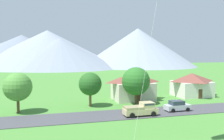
# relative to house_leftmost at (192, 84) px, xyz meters

# --- Properties ---
(road_strip) EXTENTS (160.00, 6.26, 0.08)m
(road_strip) POSITION_rel_house_leftmost_xyz_m (-25.66, -11.32, -2.60)
(road_strip) COLOR #424247
(road_strip) RESTS_ON ground
(mountain_central_ridge) EXTENTS (99.59, 99.59, 25.21)m
(mountain_central_ridge) POSITION_rel_house_leftmost_xyz_m (-30.13, 127.03, 9.96)
(mountain_central_ridge) COLOR gray
(mountain_central_ridge) RESTS_ON ground
(mountain_far_east_ridge) EXTENTS (76.16, 76.16, 18.98)m
(mountain_far_east_ridge) POSITION_rel_house_leftmost_xyz_m (-22.60, 110.96, 6.85)
(mountain_far_east_ridge) COLOR gray
(mountain_far_east_ridge) RESTS_ON ground
(mountain_east_ridge) EXTENTS (82.06, 82.06, 27.10)m
(mountain_east_ridge) POSITION_rel_house_leftmost_xyz_m (32.46, 116.33, 10.91)
(mountain_east_ridge) COLOR gray
(mountain_east_ridge) RESTS_ON ground
(mountain_far_west_ridge) EXTENTS (98.37, 98.37, 22.56)m
(mountain_far_west_ridge) POSITION_rel_house_leftmost_xyz_m (-47.96, 139.25, 8.64)
(mountain_far_west_ridge) COLOR slate
(mountain_far_west_ridge) RESTS_ON ground
(house_leftmost) EXTENTS (7.87, 6.95, 5.11)m
(house_leftmost) POSITION_rel_house_leftmost_xyz_m (0.00, 0.00, 0.00)
(house_leftmost) COLOR silver
(house_leftmost) RESTS_ON ground
(house_left_center) EXTENTS (8.38, 6.65, 5.57)m
(house_left_center) POSITION_rel_house_leftmost_xyz_m (-14.02, -0.58, 0.24)
(house_left_center) COLOR beige
(house_left_center) RESTS_ON ground
(tree_near_left) EXTENTS (4.11, 4.11, 6.12)m
(tree_near_left) POSITION_rel_house_leftmost_xyz_m (-23.49, -4.35, 1.40)
(tree_near_left) COLOR brown
(tree_near_left) RESTS_ON ground
(tree_center) EXTENTS (4.53, 4.53, 6.46)m
(tree_center) POSITION_rel_house_leftmost_xyz_m (-35.43, -6.01, 1.54)
(tree_center) COLOR brown
(tree_center) RESTS_ON ground
(tree_right_of_center) EXTENTS (5.23, 5.23, 6.97)m
(tree_right_of_center) POSITION_rel_house_leftmost_xyz_m (-14.95, -4.73, 1.70)
(tree_right_of_center) COLOR #4C3823
(tree_right_of_center) RESTS_ON ground
(parked_car_silver_west_end) EXTENTS (4.23, 2.15, 1.68)m
(parked_car_silver_west_end) POSITION_rel_house_leftmost_xyz_m (-10.28, -11.58, -1.78)
(parked_car_silver_west_end) COLOR #B7BCC1
(parked_car_silver_west_end) RESTS_ON road_strip
(pickup_truck_sand_west_side) EXTENTS (5.24, 2.39, 1.99)m
(pickup_truck_sand_west_side) POSITION_rel_house_leftmost_xyz_m (-17.15, -12.86, -1.59)
(pickup_truck_sand_west_side) COLOR #C6B284
(pickup_truck_sand_west_side) RESTS_ON road_strip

